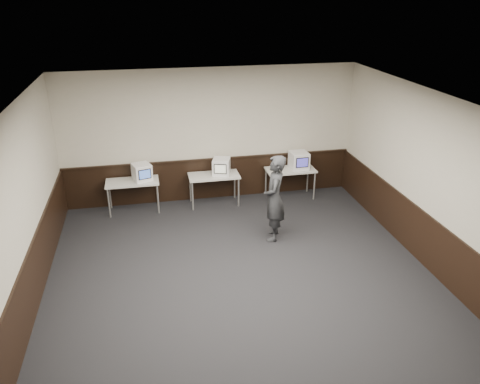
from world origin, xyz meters
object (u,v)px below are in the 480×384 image
emac_center (221,167)px  emac_right (299,160)px  emac_left (142,172)px  desk_left (132,184)px  desk_center (214,178)px  desk_right (290,172)px  person (274,198)px

emac_center → emac_right: size_ratio=1.08×
emac_left → emac_right: bearing=-17.7°
desk_left → desk_center: (1.90, 0.00, 0.00)m
desk_right → emac_right: (0.21, 0.01, 0.28)m
emac_center → person: size_ratio=0.28×
emac_center → person: 2.06m
desk_left → person: person is taller
desk_center → desk_right: size_ratio=1.00×
emac_left → emac_right: size_ratio=1.08×
emac_left → emac_center: size_ratio=1.00×
desk_center → emac_right: 2.13m
desk_center → emac_right: bearing=0.1°
desk_right → emac_left: emac_left is taller
emac_left → emac_right: (3.77, -0.01, 0.01)m
desk_right → emac_right: bearing=1.4°
emac_left → emac_right: emac_right is taller
desk_left → emac_center: (2.08, -0.00, 0.27)m
desk_center → person: bearing=-63.7°
person → emac_left: bearing=-108.2°
emac_left → person: bearing=-54.0°
emac_right → desk_center: bearing=177.5°
desk_right → emac_center: emac_center is taller
desk_center → emac_right: emac_right is taller
desk_center → emac_center: 0.33m
desk_left → emac_center: emac_center is taller
desk_right → emac_center: size_ratio=2.35×
emac_right → person: size_ratio=0.26×
person → desk_center: bearing=-135.4°
desk_right → emac_center: 1.74m
emac_center → emac_left: bearing=-163.6°
desk_left → desk_right: same height
desk_center → desk_right: (1.90, 0.00, 0.00)m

